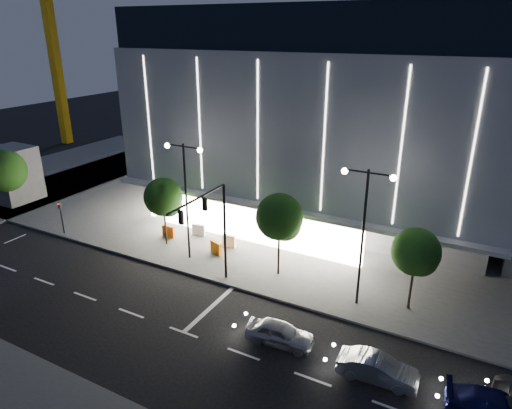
{
  "coord_description": "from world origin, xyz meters",
  "views": [
    {
      "loc": [
        16.09,
        -18.84,
        16.47
      ],
      "look_at": [
        2.1,
        7.2,
        5.0
      ],
      "focal_mm": 32.0,
      "sensor_mm": 36.0,
      "label": 1
    }
  ],
  "objects_px": {
    "barrier_d": "(229,241)",
    "barrier_a": "(169,231)",
    "street_lamp_west": "(185,185)",
    "ped_signal_far": "(61,214)",
    "street_lamp_east": "(364,219)",
    "car_third": "(496,407)",
    "tree_left": "(164,199)",
    "tree_mid": "(280,219)",
    "car_second": "(378,369)",
    "barrier_b": "(199,230)",
    "traffic_mast": "(212,220)",
    "tree_right": "(416,254)",
    "barrier_c": "(216,248)",
    "car_lead": "(280,333)"
  },
  "relations": [
    {
      "from": "traffic_mast",
      "to": "street_lamp_west",
      "type": "relative_size",
      "value": 0.79
    },
    {
      "from": "car_second",
      "to": "barrier_b",
      "type": "bearing_deg",
      "value": 58.0
    },
    {
      "from": "barrier_d",
      "to": "barrier_a",
      "type": "bearing_deg",
      "value": -175.31
    },
    {
      "from": "street_lamp_east",
      "to": "barrier_c",
      "type": "xyz_separation_m",
      "value": [
        -11.55,
        1.46,
        -5.31
      ]
    },
    {
      "from": "barrier_b",
      "to": "barrier_a",
      "type": "bearing_deg",
      "value": -155.33
    },
    {
      "from": "car_third",
      "to": "barrier_a",
      "type": "xyz_separation_m",
      "value": [
        -24.84,
        8.03,
        0.02
      ]
    },
    {
      "from": "tree_mid",
      "to": "street_lamp_east",
      "type": "bearing_deg",
      "value": -9.69
    },
    {
      "from": "street_lamp_east",
      "to": "tree_mid",
      "type": "height_order",
      "value": "street_lamp_east"
    },
    {
      "from": "street_lamp_west",
      "to": "ped_signal_far",
      "type": "relative_size",
      "value": 3.0
    },
    {
      "from": "tree_right",
      "to": "street_lamp_west",
      "type": "bearing_deg",
      "value": -176.36
    },
    {
      "from": "ped_signal_far",
      "to": "car_second",
      "type": "xyz_separation_m",
      "value": [
        27.82,
        -4.47,
        -1.23
      ]
    },
    {
      "from": "car_lead",
      "to": "barrier_d",
      "type": "height_order",
      "value": "car_lead"
    },
    {
      "from": "tree_right",
      "to": "barrier_c",
      "type": "relative_size",
      "value": 5.01
    },
    {
      "from": "car_lead",
      "to": "car_third",
      "type": "bearing_deg",
      "value": -95.99
    },
    {
      "from": "tree_right",
      "to": "car_lead",
      "type": "distance_m",
      "value": 9.41
    },
    {
      "from": "tree_left",
      "to": "tree_right",
      "type": "bearing_deg",
      "value": -0.0
    },
    {
      "from": "street_lamp_west",
      "to": "tree_right",
      "type": "bearing_deg",
      "value": 3.64
    },
    {
      "from": "tree_right",
      "to": "barrier_d",
      "type": "bearing_deg",
      "value": 172.26
    },
    {
      "from": "barrier_b",
      "to": "traffic_mast",
      "type": "bearing_deg",
      "value": -57.92
    },
    {
      "from": "street_lamp_west",
      "to": "ped_signal_far",
      "type": "distance_m",
      "value": 12.76
    },
    {
      "from": "tree_left",
      "to": "car_lead",
      "type": "distance_m",
      "value": 15.3
    },
    {
      "from": "car_third",
      "to": "barrier_c",
      "type": "xyz_separation_m",
      "value": [
        -19.68,
        7.32,
        0.02
      ]
    },
    {
      "from": "barrier_b",
      "to": "barrier_d",
      "type": "height_order",
      "value": "same"
    },
    {
      "from": "car_second",
      "to": "barrier_b",
      "type": "xyz_separation_m",
      "value": [
        -17.47,
        9.56,
        -0.0
      ]
    },
    {
      "from": "street_lamp_west",
      "to": "tree_mid",
      "type": "relative_size",
      "value": 1.46
    },
    {
      "from": "car_second",
      "to": "car_third",
      "type": "height_order",
      "value": "car_second"
    },
    {
      "from": "street_lamp_east",
      "to": "tree_mid",
      "type": "bearing_deg",
      "value": 170.31
    },
    {
      "from": "car_lead",
      "to": "car_second",
      "type": "relative_size",
      "value": 0.98
    },
    {
      "from": "street_lamp_east",
      "to": "barrier_b",
      "type": "xyz_separation_m",
      "value": [
        -14.66,
        3.59,
        -5.31
      ]
    },
    {
      "from": "tree_mid",
      "to": "barrier_d",
      "type": "xyz_separation_m",
      "value": [
        -5.33,
        1.95,
        -3.68
      ]
    },
    {
      "from": "street_lamp_west",
      "to": "tree_mid",
      "type": "bearing_deg",
      "value": 8.26
    },
    {
      "from": "street_lamp_east",
      "to": "car_third",
      "type": "xyz_separation_m",
      "value": [
        8.13,
        -5.87,
        -5.32
      ]
    },
    {
      "from": "car_third",
      "to": "barrier_a",
      "type": "distance_m",
      "value": 26.1
    },
    {
      "from": "car_second",
      "to": "barrier_a",
      "type": "bearing_deg",
      "value": 64.07
    },
    {
      "from": "tree_left",
      "to": "barrier_a",
      "type": "xyz_separation_m",
      "value": [
        -0.74,
        1.14,
        -3.38
      ]
    },
    {
      "from": "street_lamp_east",
      "to": "car_lead",
      "type": "xyz_separation_m",
      "value": [
        -2.67,
        -5.74,
        -5.29
      ]
    },
    {
      "from": "tree_mid",
      "to": "barrier_b",
      "type": "relative_size",
      "value": 5.59
    },
    {
      "from": "barrier_a",
      "to": "barrier_d",
      "type": "distance_m",
      "value": 5.47
    },
    {
      "from": "tree_mid",
      "to": "barrier_d",
      "type": "bearing_deg",
      "value": 159.92
    },
    {
      "from": "tree_left",
      "to": "tree_mid",
      "type": "bearing_deg",
      "value": 0.0
    },
    {
      "from": "ped_signal_far",
      "to": "barrier_d",
      "type": "bearing_deg",
      "value": 18.08
    },
    {
      "from": "ped_signal_far",
      "to": "car_second",
      "type": "distance_m",
      "value": 28.2
    },
    {
      "from": "car_third",
      "to": "tree_mid",
      "type": "bearing_deg",
      "value": 56.27
    },
    {
      "from": "car_lead",
      "to": "barrier_b",
      "type": "distance_m",
      "value": 15.19
    },
    {
      "from": "traffic_mast",
      "to": "tree_mid",
      "type": "xyz_separation_m",
      "value": [
        3.03,
        3.68,
        -0.69
      ]
    },
    {
      "from": "barrier_c",
      "to": "car_second",
      "type": "bearing_deg",
      "value": -7.05
    },
    {
      "from": "street_lamp_east",
      "to": "car_lead",
      "type": "distance_m",
      "value": 8.25
    },
    {
      "from": "street_lamp_east",
      "to": "barrier_a",
      "type": "xyz_separation_m",
      "value": [
        -16.71,
        2.16,
        -5.31
      ]
    },
    {
      "from": "barrier_a",
      "to": "barrier_c",
      "type": "relative_size",
      "value": 1.0
    },
    {
      "from": "barrier_c",
      "to": "barrier_d",
      "type": "height_order",
      "value": "same"
    }
  ]
}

